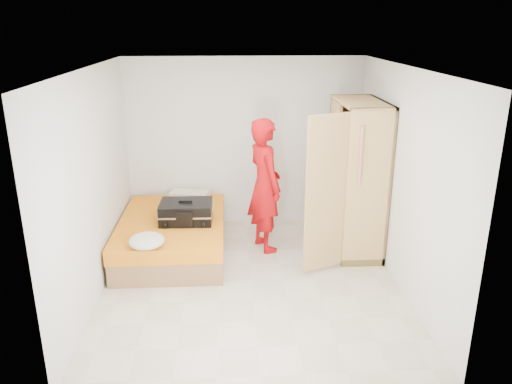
{
  "coord_description": "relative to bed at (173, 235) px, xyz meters",
  "views": [
    {
      "loc": [
        -0.26,
        -5.54,
        3.07
      ],
      "look_at": [
        0.09,
        0.51,
        1.0
      ],
      "focal_mm": 35.0,
      "sensor_mm": 36.0,
      "label": 1
    }
  ],
  "objects": [
    {
      "name": "room",
      "position": [
        1.05,
        -0.9,
        1.05
      ],
      "size": [
        4.0,
        4.02,
        2.6
      ],
      "color": "beige",
      "rests_on": "ground"
    },
    {
      "name": "pillow",
      "position": [
        0.19,
        0.85,
        0.3
      ],
      "size": [
        0.62,
        0.41,
        0.1
      ],
      "primitive_type": "cube",
      "rotation": [
        0.0,
        0.0,
        -0.22
      ],
      "color": "white",
      "rests_on": "bed"
    },
    {
      "name": "suitcase",
      "position": [
        0.21,
        -0.11,
        0.39
      ],
      "size": [
        0.72,
        0.55,
        0.31
      ],
      "rotation": [
        0.0,
        0.0,
        -0.02
      ],
      "color": "black",
      "rests_on": "bed"
    },
    {
      "name": "person",
      "position": [
        1.29,
        0.08,
        0.68
      ],
      "size": [
        0.67,
        0.8,
        1.87
      ],
      "primitive_type": "imported",
      "rotation": [
        0.0,
        0.0,
        1.94
      ],
      "color": "#B30B11",
      "rests_on": "ground"
    },
    {
      "name": "wardrobe",
      "position": [
        2.5,
        -0.06,
        0.75
      ],
      "size": [
        1.13,
        1.42,
        2.1
      ],
      "color": "#E5C26F",
      "rests_on": "ground"
    },
    {
      "name": "bed",
      "position": [
        0.0,
        0.0,
        0.0
      ],
      "size": [
        1.42,
        2.02,
        0.5
      ],
      "color": "olive",
      "rests_on": "ground"
    },
    {
      "name": "round_cushion",
      "position": [
        -0.2,
        -0.9,
        0.33
      ],
      "size": [
        0.43,
        0.43,
        0.16
      ],
      "primitive_type": "ellipsoid",
      "color": "white",
      "rests_on": "bed"
    }
  ]
}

